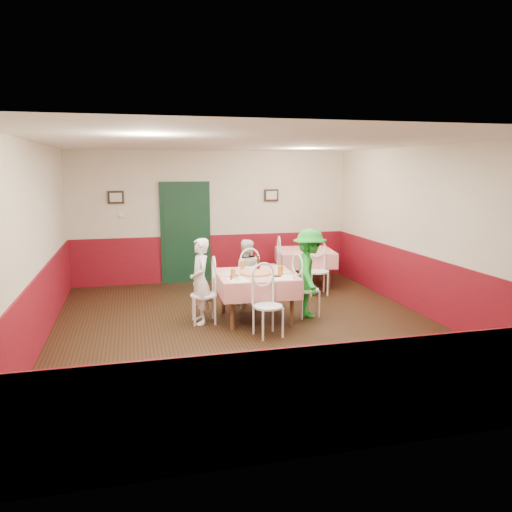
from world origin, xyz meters
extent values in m
plane|color=black|center=(0.00, 0.00, 0.00)|extent=(7.00, 7.00, 0.00)
plane|color=white|center=(0.00, 0.00, 2.80)|extent=(7.00, 7.00, 0.00)
cube|color=beige|center=(0.00, 3.50, 1.40)|extent=(6.00, 0.10, 2.80)
cube|color=beige|center=(0.00, -3.50, 1.40)|extent=(6.00, 0.10, 2.80)
cube|color=beige|center=(-3.00, 0.00, 1.40)|extent=(0.10, 7.00, 2.80)
cube|color=beige|center=(3.00, 0.00, 1.40)|extent=(0.10, 7.00, 2.80)
cube|color=maroon|center=(0.00, 3.48, 0.50)|extent=(6.00, 0.03, 1.00)
cube|color=maroon|center=(0.00, -3.48, 0.50)|extent=(6.00, 0.03, 1.00)
cube|color=maroon|center=(-2.98, 0.00, 0.50)|extent=(0.03, 7.00, 1.00)
cube|color=maroon|center=(2.98, 0.00, 0.50)|extent=(0.03, 7.00, 1.00)
cube|color=black|center=(-0.60, 3.45, 1.05)|extent=(0.96, 0.06, 2.10)
cube|color=black|center=(-2.00, 3.45, 1.85)|extent=(0.32, 0.03, 0.26)
cube|color=black|center=(1.30, 3.45, 1.85)|extent=(0.32, 0.03, 0.26)
cube|color=white|center=(-1.90, 3.45, 1.50)|extent=(0.10, 0.03, 0.10)
cube|color=red|center=(0.20, 0.45, 0.38)|extent=(1.26, 1.26, 0.77)
cube|color=red|center=(1.77, 2.51, 0.38)|extent=(1.27, 1.27, 0.77)
cylinder|color=#B74723|center=(0.19, 0.43, 0.78)|extent=(0.51, 0.51, 0.03)
cylinder|color=white|center=(-0.24, 0.45, 0.77)|extent=(0.26, 0.26, 0.01)
cylinder|color=white|center=(0.64, 0.42, 0.77)|extent=(0.26, 0.26, 0.01)
cylinder|color=white|center=(0.19, 0.89, 0.77)|extent=(0.26, 0.26, 0.01)
cylinder|color=#BF7219|center=(-0.22, 0.24, 0.83)|extent=(0.08, 0.08, 0.14)
cylinder|color=#BF7219|center=(0.55, 0.24, 0.84)|extent=(0.09, 0.09, 0.15)
cylinder|color=#BF7219|center=(0.07, 0.87, 0.83)|extent=(0.08, 0.08, 0.14)
cylinder|color=#381C0A|center=(0.34, 0.84, 0.86)|extent=(0.06, 0.06, 0.20)
cylinder|color=silver|center=(-0.21, 0.05, 0.81)|extent=(0.04, 0.04, 0.09)
cylinder|color=silver|center=(-0.20, 0.02, 0.81)|extent=(0.04, 0.04, 0.09)
cylinder|color=#B23319|center=(-0.28, 0.10, 0.81)|extent=(0.04, 0.04, 0.09)
cube|color=white|center=(-0.19, 0.09, 0.76)|extent=(0.34, 0.43, 0.00)
cube|color=white|center=(0.54, 0.08, 0.76)|extent=(0.39, 0.46, 0.00)
cube|color=black|center=(0.46, 0.15, 0.77)|extent=(0.11, 0.09, 0.02)
imported|color=gray|center=(-0.70, 0.49, 0.68)|extent=(0.36, 0.52, 1.36)
imported|color=gray|center=(0.23, 1.35, 0.60)|extent=(0.65, 0.55, 1.19)
imported|color=gray|center=(1.10, 0.42, 0.73)|extent=(0.77, 1.05, 1.47)
camera|label=1|loc=(-1.71, -7.16, 2.43)|focal=35.00mm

